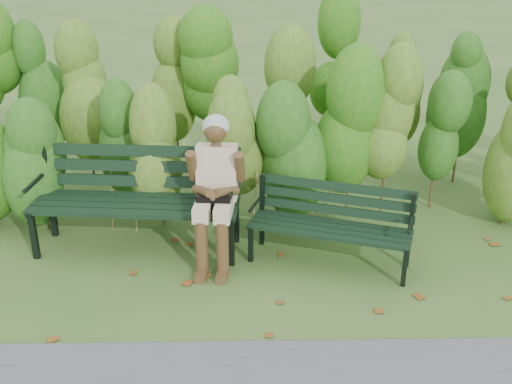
{
  "coord_description": "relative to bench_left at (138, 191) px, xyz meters",
  "views": [
    {
      "loc": [
        -0.1,
        -4.85,
        2.99
      ],
      "look_at": [
        0.0,
        0.35,
        0.75
      ],
      "focal_mm": 42.0,
      "sensor_mm": 36.0,
      "label": 1
    }
  ],
  "objects": [
    {
      "name": "seated_woman",
      "position": [
        0.8,
        -0.28,
        0.22
      ],
      "size": [
        0.57,
        0.84,
        1.44
      ],
      "color": "tan",
      "rests_on": "ground"
    },
    {
      "name": "leaf_litter",
      "position": [
        1.32,
        -0.48,
        -0.6
      ],
      "size": [
        5.24,
        1.99,
        0.01
      ],
      "color": "brown",
      "rests_on": "ground"
    },
    {
      "name": "bench_right",
      "position": [
        1.93,
        -0.36,
        -0.15
      ],
      "size": [
        1.63,
        0.98,
        0.78
      ],
      "color": "black",
      "rests_on": "ground"
    },
    {
      "name": "bench_left",
      "position": [
        0.0,
        0.0,
        0.0
      ],
      "size": [
        2.11,
        0.86,
        1.03
      ],
      "color": "black",
      "rests_on": "ground"
    },
    {
      "name": "ground",
      "position": [
        1.19,
        -0.72,
        -0.61
      ],
      "size": [
        80.0,
        80.0,
        0.0
      ],
      "primitive_type": "plane",
      "color": "#30581D"
    },
    {
      "name": "hedge_band",
      "position": [
        1.19,
        1.14,
        0.65
      ],
      "size": [
        11.04,
        1.67,
        2.42
      ],
      "color": "#47381E",
      "rests_on": "ground"
    }
  ]
}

